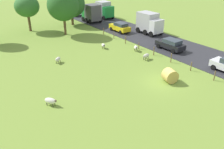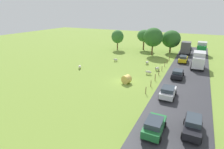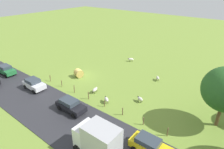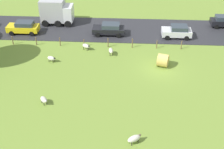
# 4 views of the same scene
# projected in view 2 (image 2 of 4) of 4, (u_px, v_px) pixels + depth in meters

# --- Properties ---
(ground_plane) EXTENTS (160.00, 160.00, 0.00)m
(ground_plane) POSITION_uv_depth(u_px,v_px,m) (124.00, 82.00, 32.55)
(ground_plane) COLOR olive
(road_strip) EXTENTS (8.00, 80.00, 0.06)m
(road_strip) POSITION_uv_depth(u_px,v_px,m) (183.00, 92.00, 28.44)
(road_strip) COLOR #2D2D33
(road_strip) RESTS_ON ground_plane
(sheep_0) EXTENTS (1.30, 0.73, 0.81)m
(sheep_0) POSITION_uv_depth(u_px,v_px,m) (148.00, 72.00, 36.14)
(sheep_0) COLOR beige
(sheep_0) RESTS_ON ground_plane
(sheep_1) EXTENTS (1.10, 1.29, 0.76)m
(sheep_1) POSITION_uv_depth(u_px,v_px,m) (80.00, 67.00, 39.79)
(sheep_1) COLOR silver
(sheep_1) RESTS_ON ground_plane
(sheep_2) EXTENTS (1.04, 1.17, 0.82)m
(sheep_2) POSITION_uv_depth(u_px,v_px,m) (157.00, 68.00, 38.43)
(sheep_2) COLOR silver
(sheep_2) RESTS_ON ground_plane
(sheep_3) EXTENTS (1.10, 1.03, 0.75)m
(sheep_3) POSITION_uv_depth(u_px,v_px,m) (116.00, 60.00, 45.26)
(sheep_3) COLOR beige
(sheep_3) RESTS_ON ground_plane
(sheep_4) EXTENTS (0.81, 1.13, 0.75)m
(sheep_4) POSITION_uv_depth(u_px,v_px,m) (147.00, 62.00, 42.91)
(sheep_4) COLOR silver
(sheep_4) RESTS_ON ground_plane
(hay_bale_0) EXTENTS (1.77, 1.57, 1.50)m
(hay_bale_0) POSITION_uv_depth(u_px,v_px,m) (126.00, 79.00, 31.81)
(hay_bale_0) COLOR tan
(hay_bale_0) RESTS_ON ground_plane
(tree_0) EXTENTS (3.85, 3.85, 6.25)m
(tree_0) POSITION_uv_depth(u_px,v_px,m) (118.00, 37.00, 57.49)
(tree_0) COLOR brown
(tree_0) RESTS_ON ground_plane
(tree_1) EXTENTS (5.39, 5.39, 6.63)m
(tree_1) POSITION_uv_depth(u_px,v_px,m) (171.00, 39.00, 53.46)
(tree_1) COLOR brown
(tree_1) RESTS_ON ground_plane
(tree_2) EXTENTS (4.34, 4.34, 6.37)m
(tree_2) POSITION_uv_depth(u_px,v_px,m) (144.00, 36.00, 57.32)
(tree_2) COLOR brown
(tree_2) RESTS_ON ground_plane
(tree_3) EXTENTS (5.36, 5.36, 7.64)m
(tree_3) POSITION_uv_depth(u_px,v_px,m) (153.00, 37.00, 50.38)
(tree_3) COLOR brown
(tree_3) RESTS_ON ground_plane
(fence_post_0) EXTENTS (0.12, 0.12, 1.16)m
(fence_post_0) POSITION_uv_depth(u_px,v_px,m) (146.00, 90.00, 27.84)
(fence_post_0) COLOR brown
(fence_post_0) RESTS_ON ground_plane
(fence_post_1) EXTENTS (0.12, 0.12, 1.13)m
(fence_post_1) POSITION_uv_depth(u_px,v_px,m) (151.00, 83.00, 30.48)
(fence_post_1) COLOR brown
(fence_post_1) RESTS_ON ground_plane
(fence_post_2) EXTENTS (0.12, 0.12, 1.26)m
(fence_post_2) POSITION_uv_depth(u_px,v_px,m) (155.00, 77.00, 33.10)
(fence_post_2) COLOR brown
(fence_post_2) RESTS_ON ground_plane
(fence_post_3) EXTENTS (0.12, 0.12, 1.25)m
(fence_post_3) POSITION_uv_depth(u_px,v_px,m) (159.00, 72.00, 35.73)
(fence_post_3) COLOR brown
(fence_post_3) RESTS_ON ground_plane
(fence_post_4) EXTENTS (0.12, 0.12, 1.01)m
(fence_post_4) POSITION_uv_depth(u_px,v_px,m) (162.00, 68.00, 38.41)
(fence_post_4) COLOR brown
(fence_post_4) RESTS_ON ground_plane
(fence_post_5) EXTENTS (0.12, 0.12, 1.16)m
(fence_post_5) POSITION_uv_depth(u_px,v_px,m) (165.00, 64.00, 41.02)
(fence_post_5) COLOR brown
(fence_post_5) RESTS_ON ground_plane
(fence_post_6) EXTENTS (0.12, 0.12, 1.08)m
(fence_post_6) POSITION_uv_depth(u_px,v_px,m) (167.00, 61.00, 43.67)
(fence_post_6) COLOR brown
(fence_post_6) RESTS_ON ground_plane
(fence_post_7) EXTENTS (0.12, 0.12, 1.18)m
(fence_post_7) POSITION_uv_depth(u_px,v_px,m) (169.00, 58.00, 46.29)
(fence_post_7) COLOR brown
(fence_post_7) RESTS_ON ground_plane
(truck_0) EXTENTS (2.77, 4.03, 3.65)m
(truck_0) POSITION_uv_depth(u_px,v_px,m) (186.00, 48.00, 52.05)
(truck_0) COLOR #197F33
(truck_0) RESTS_ON road_strip
(truck_1) EXTENTS (2.70, 3.93, 3.61)m
(truck_1) POSITION_uv_depth(u_px,v_px,m) (202.00, 48.00, 51.43)
(truck_1) COLOR #197F33
(truck_1) RESTS_ON road_strip
(truck_2) EXTENTS (2.66, 4.62, 3.63)m
(truck_2) POSITION_uv_depth(u_px,v_px,m) (199.00, 60.00, 39.29)
(truck_2) COLOR white
(truck_2) RESTS_ON road_strip
(car_0) EXTENTS (2.15, 3.95, 1.66)m
(car_0) POSITION_uv_depth(u_px,v_px,m) (168.00, 92.00, 26.58)
(car_0) COLOR silver
(car_0) RESTS_ON road_strip
(car_1) EXTENTS (2.04, 4.32, 1.67)m
(car_1) POSITION_uv_depth(u_px,v_px,m) (183.00, 59.00, 44.41)
(car_1) COLOR yellow
(car_1) RESTS_ON road_strip
(car_2) EXTENTS (2.03, 3.99, 1.68)m
(car_2) POSITION_uv_depth(u_px,v_px,m) (154.00, 126.00, 18.83)
(car_2) COLOR #237238
(car_2) RESTS_ON road_strip
(car_3) EXTENTS (1.92, 4.13, 1.65)m
(car_3) POSITION_uv_depth(u_px,v_px,m) (193.00, 125.00, 18.89)
(car_3) COLOR black
(car_3) RESTS_ON road_strip
(car_4) EXTENTS (2.09, 4.35, 1.60)m
(car_4) POSITION_uv_depth(u_px,v_px,m) (178.00, 73.00, 34.28)
(car_4) COLOR black
(car_4) RESTS_ON road_strip
(car_5) EXTENTS (2.16, 4.45, 1.50)m
(car_5) POSITION_uv_depth(u_px,v_px,m) (188.00, 47.00, 59.12)
(car_5) COLOR silver
(car_5) RESTS_ON road_strip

